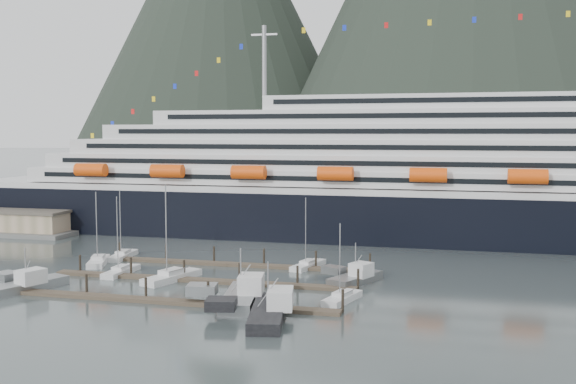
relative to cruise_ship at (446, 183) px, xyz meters
name	(u,v)px	position (x,y,z in m)	size (l,w,h in m)	color
ground	(224,288)	(-30.03, -54.94, -12.04)	(1600.00, 1600.00, 0.00)	#404B4A
cruise_ship	(446,183)	(0.00, 0.00, 0.00)	(210.00, 30.40, 50.30)	black
dock_near	(164,300)	(-34.95, -64.89, -11.73)	(48.18, 2.28, 3.20)	#43352B
dock_mid	(200,280)	(-34.95, -51.89, -11.73)	(48.18, 2.28, 3.20)	#43352B
dock_far	(229,264)	(-34.95, -38.89, -11.73)	(48.18, 2.28, 3.20)	#43352B
sailboat_a	(98,262)	(-57.02, -43.52, -11.62)	(5.69, 9.41, 13.07)	silver
sailboat_b	(121,272)	(-49.31, -49.85, -11.64)	(2.43, 8.95, 12.94)	silver
sailboat_c	(172,278)	(-39.51, -52.15, -11.59)	(6.14, 11.24, 15.35)	silver
sailboat_e	(123,256)	(-55.76, -37.19, -11.63)	(3.35, 9.32, 12.77)	silver
sailboat_g	(308,266)	(-21.44, -37.47, -11.65)	(4.51, 9.34, 12.25)	silver
sailboat_h	(342,299)	(-12.03, -58.39, -11.64)	(4.46, 8.49, 11.05)	silver
trawler_a	(25,284)	(-57.16, -63.35, -11.16)	(10.13, 12.80, 6.79)	gray
trawler_c	(267,311)	(-19.56, -68.73, -11.08)	(11.16, 15.55, 7.73)	black
trawler_d	(240,296)	(-25.03, -62.70, -11.04)	(10.56, 14.17, 8.18)	gray
trawler_e	(355,277)	(-12.14, -46.88, -11.16)	(9.28, 10.92, 6.77)	gray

